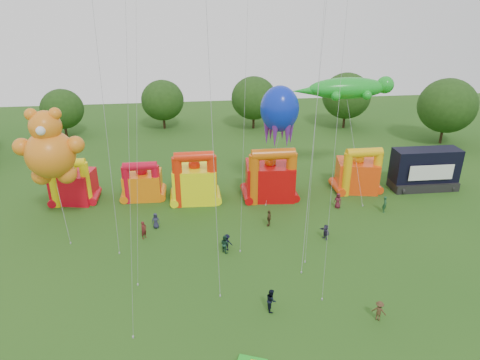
{
  "coord_description": "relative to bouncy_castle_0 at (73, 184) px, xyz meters",
  "views": [
    {
      "loc": [
        -4.19,
        -19.95,
        23.15
      ],
      "look_at": [
        0.66,
        18.0,
        6.47
      ],
      "focal_mm": 32.0,
      "sensor_mm": 36.0,
      "label": 1
    }
  ],
  "objects": [
    {
      "name": "tree_ring",
      "position": [
        16.92,
        -28.22,
        4.0
      ],
      "size": [
        125.69,
        127.81,
        12.07
      ],
      "color": "#352314",
      "rests_on": "ground"
    },
    {
      "name": "bouncy_castle_0",
      "position": [
        0.0,
        0.0,
        0.0
      ],
      "size": [
        5.29,
        4.57,
        5.9
      ],
      "color": "red",
      "rests_on": "ground"
    },
    {
      "name": "bouncy_castle_1",
      "position": [
        8.18,
        -0.07,
        -0.29
      ],
      "size": [
        4.58,
        3.73,
        5.12
      ],
      "color": "orange",
      "rests_on": "ground"
    },
    {
      "name": "bouncy_castle_2",
      "position": [
        14.52,
        -1.66,
        0.3
      ],
      "size": [
        5.33,
        4.36,
        6.74
      ],
      "color": "#FFFC0D",
      "rests_on": "ground"
    },
    {
      "name": "bouncy_castle_3",
      "position": [
        23.64,
        -1.91,
        0.32
      ],
      "size": [
        6.1,
        5.07,
        6.84
      ],
      "color": "#C3090A",
      "rests_on": "ground"
    },
    {
      "name": "bouncy_castle_4",
      "position": [
        35.05,
        -1.23,
        0.07
      ],
      "size": [
        5.66,
        4.9,
        6.11
      ],
      "color": "#FF430D",
      "rests_on": "ground"
    },
    {
      "name": "stage_trailer",
      "position": [
        43.78,
        -1.62,
        0.31
      ],
      "size": [
        8.4,
        3.33,
        5.32
      ],
      "color": "black",
      "rests_on": "ground"
    },
    {
      "name": "teddy_bear_kite",
      "position": [
        0.36,
        -6.9,
        5.7
      ],
      "size": [
        6.85,
        5.85,
        13.28
      ],
      "color": "orange",
      "rests_on": "ground"
    },
    {
      "name": "gecko_kite",
      "position": [
        33.94,
        1.09,
        8.26
      ],
      "size": [
        13.0,
        10.18,
        13.9
      ],
      "color": "green",
      "rests_on": "ground"
    },
    {
      "name": "octopus_kite",
      "position": [
        24.38,
        -1.63,
        6.49
      ],
      "size": [
        4.48,
        5.07,
        13.76
      ],
      "color": "#0C25BC",
      "rests_on": "ground"
    },
    {
      "name": "parafoil_kites",
      "position": [
        22.4,
        -13.01,
        10.15
      ],
      "size": [
        24.63,
        13.74,
        29.31
      ],
      "color": "red",
      "rests_on": "ground"
    },
    {
      "name": "diamond_kites",
      "position": [
        18.24,
        -15.14,
        15.23
      ],
      "size": [
        17.9,
        16.96,
        44.44
      ],
      "color": "#ED0B3E",
      "rests_on": "ground"
    },
    {
      "name": "spectator_0",
      "position": [
        10.06,
        -7.77,
        -1.39
      ],
      "size": [
        0.89,
        0.62,
        1.74
      ],
      "primitive_type": "imported",
      "rotation": [
        0.0,
        0.0,
        -0.09
      ],
      "color": "#26273F",
      "rests_on": "ground"
    },
    {
      "name": "spectator_1",
      "position": [
        8.98,
        -9.78,
        -1.29
      ],
      "size": [
        0.81,
        0.84,
        1.94
      ],
      "primitive_type": "imported",
      "rotation": [
        0.0,
        0.0,
        0.87
      ],
      "color": "#561918",
      "rests_on": "ground"
    },
    {
      "name": "spectator_2",
      "position": [
        16.96,
        -13.38,
        -1.34
      ],
      "size": [
        1.1,
        1.13,
        1.83
      ],
      "primitive_type": "imported",
      "rotation": [
        0.0,
        0.0,
        2.23
      ],
      "color": "#183D2B",
      "rests_on": "ground"
    },
    {
      "name": "spectator_3",
      "position": [
        17.21,
        -13.05,
        -1.4
      ],
      "size": [
        1.28,
        1.05,
        1.72
      ],
      "primitive_type": "imported",
      "rotation": [
        0.0,
        0.0,
        2.71
      ],
      "color": "black",
      "rests_on": "ground"
    },
    {
      "name": "spectator_4",
      "position": [
        22.2,
        -8.87,
        -1.32
      ],
      "size": [
        0.91,
        1.18,
        1.87
      ],
      "primitive_type": "imported",
      "rotation": [
        0.0,
        0.0,
        4.23
      ],
      "color": "#49331D",
      "rests_on": "ground"
    },
    {
      "name": "spectator_5",
      "position": [
        27.42,
        -12.28,
        -1.44
      ],
      "size": [
        0.9,
        1.58,
        1.63
      ],
      "primitive_type": "imported",
      "rotation": [
        0.0,
        0.0,
        5.01
      ],
      "color": "#2F2A46",
      "rests_on": "ground"
    },
    {
      "name": "spectator_6",
      "position": [
        31.02,
        -5.71,
        -1.33
      ],
      "size": [
        1.07,
        1.04,
        1.85
      ],
      "primitive_type": "imported",
      "rotation": [
        0.0,
        0.0,
        5.57
      ],
      "color": "#571925",
      "rests_on": "ground"
    },
    {
      "name": "spectator_7",
      "position": [
        36.02,
        -7.37,
        -1.28
      ],
      "size": [
        0.75,
        0.85,
        1.96
      ],
      "primitive_type": "imported",
      "rotation": [
        0.0,
        0.0,
        1.08
      ],
      "color": "#1D4928",
      "rests_on": "ground"
    },
    {
      "name": "spectator_8",
      "position": [
        19.83,
        -22.19,
        -1.28
      ],
      "size": [
        0.74,
        0.95,
        1.96
      ],
      "primitive_type": "imported",
      "rotation": [
        0.0,
        0.0,
        1.57
      ],
      "color": "black",
      "rests_on": "ground"
    },
    {
      "name": "spectator_9",
      "position": [
        27.83,
        -24.33,
        -1.41
      ],
      "size": [
        1.25,
        1.14,
        1.69
      ],
      "primitive_type": "imported",
      "rotation": [
        0.0,
        0.0,
        2.53
      ],
      "color": "#47311C",
      "rests_on": "ground"
    }
  ]
}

